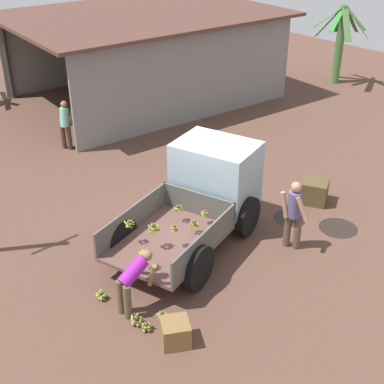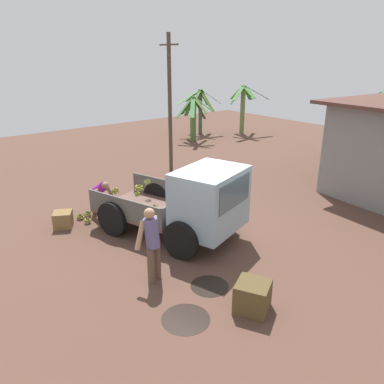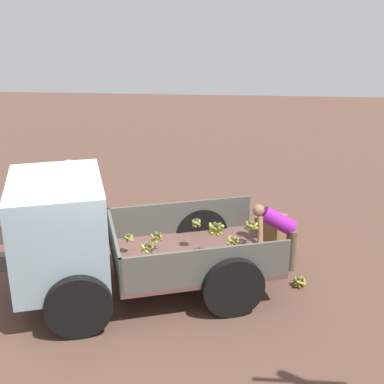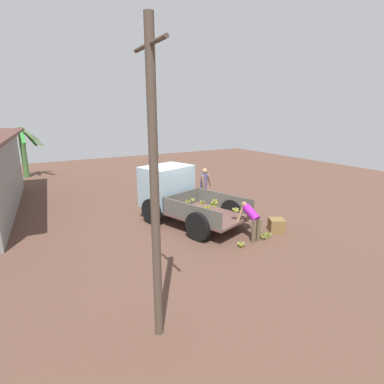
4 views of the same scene
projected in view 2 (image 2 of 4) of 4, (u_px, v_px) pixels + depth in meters
The scene contains 18 objects.
ground at pixel (207, 240), 10.27m from camera, with size 36.00×36.00×0.00m, color brown.
mud_patch_0 at pixel (186, 319), 7.21m from camera, with size 0.95×0.95×0.01m, color black.
mud_patch_1 at pixel (210, 286), 8.24m from camera, with size 0.85×0.85×0.01m, color black.
cargo_truck at pixel (196, 203), 9.88m from camera, with size 4.55×3.13×2.09m.
utility_pole at pixel (170, 104), 15.30m from camera, with size 1.20×0.16×5.59m.
banana_palm_0 at pixel (193, 117), 21.45m from camera, with size 2.38×2.14×2.57m.
banana_palm_1 at pixel (200, 109), 23.50m from camera, with size 2.30×2.70×2.74m.
banana_palm_2 at pixel (243, 107), 23.38m from camera, with size 2.32×2.94×2.99m.
banana_palm_4 at pixel (381, 120), 18.14m from camera, with size 2.07×2.21×3.24m.
person_foreground_visitor at pixel (152, 241), 8.15m from camera, with size 0.50×0.73×1.74m.
person_worker_loading at pixel (100, 194), 11.54m from camera, with size 0.81×0.68×1.23m.
person_bystander_near_shed at pixel (326, 166), 13.88m from camera, with size 0.50×0.59×1.58m.
banana_bunch_on_ground_0 at pixel (87, 213), 11.71m from camera, with size 0.28×0.28×0.20m.
banana_bunch_on_ground_1 at pixel (80, 216), 11.53m from camera, with size 0.23×0.23×0.18m.
banana_bunch_on_ground_2 at pixel (116, 205), 12.41m from camera, with size 0.22×0.22×0.19m.
banana_bunch_on_ground_3 at pixel (87, 220), 11.25m from camera, with size 0.22×0.22×0.17m.
wooden_crate_0 at pixel (63, 220), 10.97m from camera, with size 0.51×0.51×0.47m, color brown.
wooden_crate_1 at pixel (253, 297), 7.38m from camera, with size 0.64×0.64×0.61m, color brown.
Camera 2 is at (6.90, -6.05, 4.81)m, focal length 35.00 mm.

